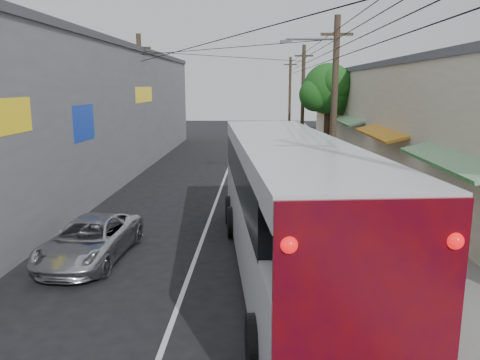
% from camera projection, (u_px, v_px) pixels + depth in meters
% --- Properties ---
extents(ground, '(120.00, 120.00, 0.00)m').
position_uv_depth(ground, '(162.00, 351.00, 9.03)').
color(ground, black).
rests_on(ground, ground).
extents(sidewalk, '(3.00, 80.00, 0.12)m').
position_uv_depth(sidewalk, '(335.00, 169.00, 28.36)').
color(sidewalk, slate).
rests_on(sidewalk, ground).
extents(building_right, '(7.09, 40.00, 6.25)m').
position_uv_depth(building_right, '(403.00, 116.00, 29.53)').
color(building_right, beige).
rests_on(building_right, ground).
extents(building_left, '(7.20, 36.00, 7.25)m').
position_uv_depth(building_left, '(75.00, 110.00, 26.26)').
color(building_left, gray).
rests_on(building_left, ground).
extents(utility_poles, '(11.80, 45.28, 8.00)m').
position_uv_depth(utility_poles, '(280.00, 101.00, 28.00)').
color(utility_poles, '#473828').
rests_on(utility_poles, ground).
extents(street_tree, '(4.40, 4.00, 6.60)m').
position_uv_depth(street_tree, '(329.00, 91.00, 33.32)').
color(street_tree, '#3F2B19').
rests_on(street_tree, ground).
extents(coach_bus, '(4.04, 12.93, 3.67)m').
position_uv_depth(coach_bus, '(287.00, 204.00, 12.58)').
color(coach_bus, silver).
rests_on(coach_bus, ground).
extents(jeepney, '(2.29, 4.51, 1.22)m').
position_uv_depth(jeepney, '(90.00, 240.00, 13.66)').
color(jeepney, silver).
rests_on(jeepney, ground).
extents(parked_suv, '(2.46, 5.77, 1.66)m').
position_uv_depth(parked_suv, '(310.00, 179.00, 21.44)').
color(parked_suv, '#A7A8B0').
rests_on(parked_suv, ground).
extents(parked_car_mid, '(2.07, 4.05, 1.32)m').
position_uv_depth(parked_car_mid, '(289.00, 156.00, 29.32)').
color(parked_car_mid, '#26272C').
rests_on(parked_car_mid, ground).
extents(parked_car_far, '(1.89, 4.63, 1.49)m').
position_uv_depth(parked_car_far, '(284.00, 143.00, 35.18)').
color(parked_car_far, black).
rests_on(parked_car_far, ground).
extents(pedestrian_near, '(0.79, 0.64, 1.86)m').
position_uv_depth(pedestrian_near, '(332.00, 170.00, 22.31)').
color(pedestrian_near, '#BF6587').
rests_on(pedestrian_near, sidewalk).
extents(pedestrian_far, '(0.99, 0.84, 1.78)m').
position_uv_depth(pedestrian_far, '(328.00, 166.00, 23.73)').
color(pedestrian_far, '#88A1C6').
rests_on(pedestrian_far, sidewalk).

